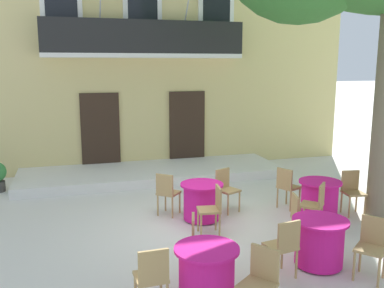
# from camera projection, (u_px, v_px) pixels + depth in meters

# --- Properties ---
(ground_plane) EXTENTS (120.00, 120.00, 0.00)m
(ground_plane) POSITION_uv_depth(u_px,v_px,m) (204.00, 227.00, 8.24)
(ground_plane) COLOR silver
(building_facade) EXTENTS (13.00, 5.09, 7.50)m
(building_facade) POSITION_uv_depth(u_px,v_px,m) (133.00, 44.00, 14.07)
(building_facade) COLOR #DBC67F
(building_facade) RESTS_ON ground
(entrance_step_platform) EXTENTS (7.17, 2.20, 0.25)m
(entrance_step_platform) POSITION_uv_depth(u_px,v_px,m) (152.00, 173.00, 11.83)
(entrance_step_platform) COLOR silver
(entrance_step_platform) RESTS_ON ground
(cafe_table_near_tree) EXTENTS (0.86, 0.86, 0.76)m
(cafe_table_near_tree) POSITION_uv_depth(u_px,v_px,m) (319.00, 242.00, 6.60)
(cafe_table_near_tree) COLOR #DB1984
(cafe_table_near_tree) RESTS_ON ground
(cafe_chair_near_tree_0) EXTENTS (0.48, 0.48, 0.91)m
(cafe_chair_near_tree_0) POSITION_uv_depth(u_px,v_px,m) (301.00, 217.00, 7.31)
(cafe_chair_near_tree_0) COLOR tan
(cafe_chair_near_tree_0) RESTS_ON ground
(cafe_chair_near_tree_1) EXTENTS (0.46, 0.46, 0.91)m
(cafe_chair_near_tree_1) POSITION_uv_depth(u_px,v_px,m) (284.00, 244.00, 6.19)
(cafe_chair_near_tree_1) COLOR tan
(cafe_chair_near_tree_1) RESTS_ON ground
(cafe_chair_near_tree_2) EXTENTS (0.56, 0.56, 0.91)m
(cafe_chair_near_tree_2) POSITION_uv_depth(u_px,v_px,m) (372.00, 244.00, 6.21)
(cafe_chair_near_tree_2) COLOR tan
(cafe_chair_near_tree_2) RESTS_ON ground
(cafe_table_middle) EXTENTS (0.86, 0.86, 0.76)m
(cafe_table_middle) POSITION_uv_depth(u_px,v_px,m) (319.00, 198.00, 8.74)
(cafe_table_middle) COLOR #DB1984
(cafe_table_middle) RESTS_ON ground
(cafe_chair_middle_0) EXTENTS (0.57, 0.57, 0.91)m
(cafe_chair_middle_0) POSITION_uv_depth(u_px,v_px,m) (316.00, 203.00, 8.03)
(cafe_chair_middle_0) COLOR tan
(cafe_chair_middle_0) RESTS_ON ground
(cafe_chair_middle_1) EXTENTS (0.45, 0.45, 0.91)m
(cafe_chair_middle_1) POSITION_uv_depth(u_px,v_px,m) (352.00, 189.00, 8.90)
(cafe_chair_middle_1) COLOR tan
(cafe_chair_middle_1) RESTS_ON ground
(cafe_chair_middle_2) EXTENTS (0.54, 0.54, 0.91)m
(cafe_chair_middle_2) POSITION_uv_depth(u_px,v_px,m) (287.00, 185.00, 9.21)
(cafe_chair_middle_2) COLOR tan
(cafe_chair_middle_2) RESTS_ON ground
(cafe_table_front) EXTENTS (0.86, 0.86, 0.76)m
(cafe_table_front) POSITION_uv_depth(u_px,v_px,m) (207.00, 274.00, 5.60)
(cafe_table_front) COLOR #DB1984
(cafe_table_front) RESTS_ON ground
(cafe_chair_front_0) EXTENTS (0.41, 0.41, 0.91)m
(cafe_chair_front_0) POSITION_uv_depth(u_px,v_px,m) (152.00, 275.00, 5.28)
(cafe_chair_front_0) COLOR tan
(cafe_chair_front_0) RESTS_ON ground
(cafe_chair_front_1) EXTENTS (0.56, 0.56, 0.91)m
(cafe_chair_front_1) POSITION_uv_depth(u_px,v_px,m) (260.00, 279.00, 5.19)
(cafe_chair_front_1) COLOR tan
(cafe_chair_front_1) RESTS_ON ground
(cafe_chair_front_2) EXTENTS (0.50, 0.50, 0.91)m
(cafe_chair_front_2) POSITION_uv_depth(u_px,v_px,m) (200.00, 241.00, 6.31)
(cafe_chair_front_2) COLOR tan
(cafe_chair_front_2) RESTS_ON ground
(cafe_table_far_side) EXTENTS (0.86, 0.86, 0.76)m
(cafe_table_far_side) POSITION_uv_depth(u_px,v_px,m) (202.00, 201.00, 8.56)
(cafe_table_far_side) COLOR #DB1984
(cafe_table_far_side) RESTS_ON ground
(cafe_chair_far_side_0) EXTENTS (0.45, 0.45, 0.91)m
(cafe_chair_far_side_0) POSITION_uv_depth(u_px,v_px,m) (213.00, 207.00, 7.82)
(cafe_chair_far_side_0) COLOR tan
(cafe_chair_far_side_0) RESTS_ON ground
(cafe_chair_far_side_1) EXTENTS (0.53, 0.53, 0.91)m
(cafe_chair_far_side_1) POSITION_uv_depth(u_px,v_px,m) (226.00, 187.00, 9.07)
(cafe_chair_far_side_1) COLOR tan
(cafe_chair_far_side_1) RESTS_ON ground
(cafe_chair_far_side_2) EXTENTS (0.56, 0.56, 0.91)m
(cafe_chair_far_side_2) POSITION_uv_depth(u_px,v_px,m) (167.00, 191.00, 8.77)
(cafe_chair_far_side_2) COLOR tan
(cafe_chair_far_side_2) RESTS_ON ground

